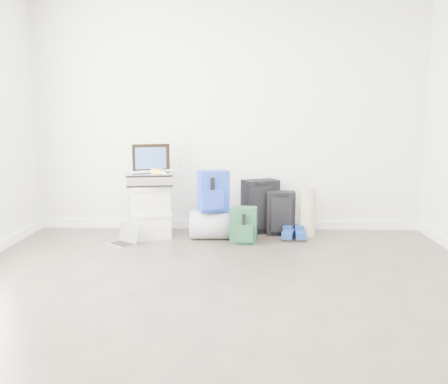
{
  "coord_description": "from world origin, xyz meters",
  "views": [
    {
      "loc": [
        0.11,
        -3.02,
        1.33
      ],
      "look_at": [
        -0.03,
        1.9,
        0.54
      ],
      "focal_mm": 38.0,
      "sensor_mm": 36.0,
      "label": 1
    }
  ],
  "objects_px": {
    "briefcase": "(150,179)",
    "carry_on": "(281,213)",
    "large_suitcase": "(260,206)",
    "duffel_bag": "(213,225)",
    "laptop": "(125,240)",
    "boxes_stack": "(151,211)"
  },
  "relations": [
    {
      "from": "briefcase",
      "to": "carry_on",
      "type": "distance_m",
      "value": 1.5
    },
    {
      "from": "large_suitcase",
      "to": "briefcase",
      "type": "bearing_deg",
      "value": 168.98
    },
    {
      "from": "duffel_bag",
      "to": "laptop",
      "type": "bearing_deg",
      "value": -164.96
    },
    {
      "from": "duffel_bag",
      "to": "carry_on",
      "type": "bearing_deg",
      "value": 14.17
    },
    {
      "from": "boxes_stack",
      "to": "large_suitcase",
      "type": "distance_m",
      "value": 1.24
    },
    {
      "from": "large_suitcase",
      "to": "boxes_stack",
      "type": "bearing_deg",
      "value": 168.98
    },
    {
      "from": "boxes_stack",
      "to": "duffel_bag",
      "type": "height_order",
      "value": "boxes_stack"
    },
    {
      "from": "large_suitcase",
      "to": "laptop",
      "type": "height_order",
      "value": "large_suitcase"
    },
    {
      "from": "laptop",
      "to": "large_suitcase",
      "type": "bearing_deg",
      "value": 60.22
    },
    {
      "from": "briefcase",
      "to": "duffel_bag",
      "type": "bearing_deg",
      "value": -11.75
    },
    {
      "from": "duffel_bag",
      "to": "carry_on",
      "type": "height_order",
      "value": "carry_on"
    },
    {
      "from": "boxes_stack",
      "to": "duffel_bag",
      "type": "xyz_separation_m",
      "value": [
        0.69,
        -0.04,
        -0.14
      ]
    },
    {
      "from": "carry_on",
      "to": "laptop",
      "type": "relative_size",
      "value": 1.38
    },
    {
      "from": "carry_on",
      "to": "large_suitcase",
      "type": "bearing_deg",
      "value": 156.44
    },
    {
      "from": "carry_on",
      "to": "boxes_stack",
      "type": "bearing_deg",
      "value": -172.18
    },
    {
      "from": "boxes_stack",
      "to": "briefcase",
      "type": "bearing_deg",
      "value": 83.91
    },
    {
      "from": "briefcase",
      "to": "carry_on",
      "type": "bearing_deg",
      "value": -2.3
    },
    {
      "from": "duffel_bag",
      "to": "large_suitcase",
      "type": "distance_m",
      "value": 0.62
    },
    {
      "from": "briefcase",
      "to": "large_suitcase",
      "type": "relative_size",
      "value": 0.78
    },
    {
      "from": "duffel_bag",
      "to": "briefcase",
      "type": "bearing_deg",
      "value": 176.29
    },
    {
      "from": "large_suitcase",
      "to": "carry_on",
      "type": "height_order",
      "value": "large_suitcase"
    },
    {
      "from": "briefcase",
      "to": "duffel_bag",
      "type": "xyz_separation_m",
      "value": [
        0.69,
        -0.04,
        -0.49
      ]
    }
  ]
}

